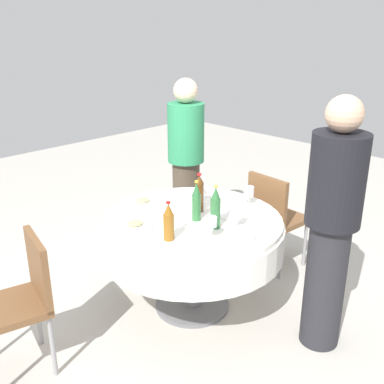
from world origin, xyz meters
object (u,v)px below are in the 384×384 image
object	(u,v)px
bottle_green_outer	(216,208)
wine_glass_far	(211,222)
bottle_green_left	(197,202)
wine_glass_south	(201,191)
chair_west	(24,294)
bottle_amber_far	(169,222)
person_outer	(332,223)
plate_near	(228,213)
plate_mid	(201,193)
plate_east	(135,225)
wine_glass_west	(238,213)
plate_north	(143,202)
wine_glass_inner	(249,192)
dining_table	(192,237)
person_left	(186,159)
chair_south	(274,214)
bottle_brown_front	(199,194)

from	to	relation	value
bottle_green_outer	wine_glass_far	bearing A→B (deg)	32.35
bottle_green_outer	bottle_green_left	distance (m)	0.18
wine_glass_south	chair_west	distance (m)	1.44
bottle_amber_far	person_outer	world-z (taller)	person_outer
bottle_amber_far	plate_near	xyz separation A→B (m)	(-0.58, 0.01, -0.11)
plate_near	bottle_green_left	bearing A→B (deg)	-23.45
plate_mid	plate_east	bearing A→B (deg)	7.75
wine_glass_west	plate_north	bearing A→B (deg)	-76.58
plate_north	plate_mid	bearing A→B (deg)	157.16
wine_glass_far	plate_east	size ratio (longest dim) A/B	0.61
bottle_green_outer	plate_east	world-z (taller)	bottle_green_outer
wine_glass_far	bottle_amber_far	bearing A→B (deg)	-41.92
wine_glass_inner	person_outer	size ratio (longest dim) A/B	0.08
plate_north	chair_west	distance (m)	1.13
dining_table	person_left	xyz separation A→B (m)	(-0.79, -0.86, 0.24)
dining_table	plate_near	size ratio (longest dim) A/B	6.03
dining_table	person_outer	world-z (taller)	person_outer
wine_glass_west	chair_south	distance (m)	0.89
person_outer	dining_table	bearing A→B (deg)	-90.00
bottle_green_outer	chair_south	size ratio (longest dim) A/B	0.35
wine_glass_west	person_left	xyz separation A→B (m)	(-0.66, -1.18, -0.00)
bottle_brown_front	chair_west	xyz separation A→B (m)	(1.28, -0.23, -0.36)
bottle_brown_front	bottle_amber_far	world-z (taller)	bottle_brown_front
bottle_brown_front	plate_north	size ratio (longest dim) A/B	1.21
dining_table	plate_north	xyz separation A→B (m)	(0.07, -0.47, 0.16)
bottle_green_left	wine_glass_inner	world-z (taller)	bottle_green_left
dining_table	wine_glass_west	world-z (taller)	wine_glass_west
person_outer	wine_glass_far	bearing A→B (deg)	-71.22
dining_table	person_outer	distance (m)	1.00
plate_east	chair_west	xyz separation A→B (m)	(0.78, -0.10, -0.23)
wine_glass_inner	plate_east	bearing A→B (deg)	-18.76
wine_glass_west	chair_south	world-z (taller)	wine_glass_west
wine_glass_inner	wine_glass_south	size ratio (longest dim) A/B	0.97
wine_glass_south	plate_mid	distance (m)	0.22
plate_near	person_outer	xyz separation A→B (m)	(-0.10, 0.75, 0.13)
person_outer	chair_west	xyz separation A→B (m)	(1.49, -1.17, -0.36)
wine_glass_south	plate_east	distance (m)	0.63
bottle_amber_far	plate_near	world-z (taller)	bottle_amber_far
dining_table	person_outer	xyz separation A→B (m)	(-0.33, 0.90, 0.29)
bottle_green_outer	bottle_amber_far	distance (m)	0.36
bottle_amber_far	person_left	distance (m)	1.50
wine_glass_inner	person_left	size ratio (longest dim) A/B	0.09
bottle_green_left	plate_near	world-z (taller)	bottle_green_left
wine_glass_west	bottle_brown_front	bearing A→B (deg)	-91.12
chair_west	wine_glass_far	bearing A→B (deg)	-106.72
dining_table	bottle_green_outer	xyz separation A→B (m)	(-0.00, 0.22, 0.29)
plate_mid	bottle_brown_front	bearing A→B (deg)	41.22
bottle_brown_front	plate_mid	distance (m)	0.36
wine_glass_south	chair_west	size ratio (longest dim) A/B	0.17
bottle_green_outer	wine_glass_south	world-z (taller)	bottle_green_outer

